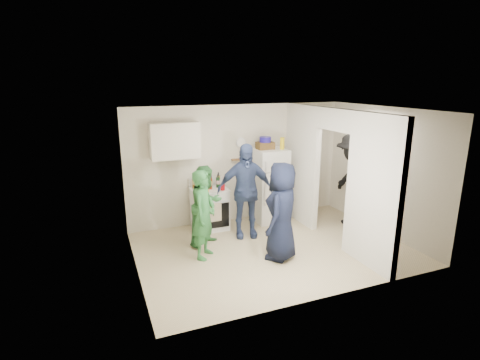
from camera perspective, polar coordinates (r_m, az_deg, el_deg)
name	(u,v)px	position (r m, az deg, el deg)	size (l,w,h in m)	color
floor	(273,249)	(6.97, 5.02, -10.39)	(4.80, 4.80, 0.00)	beige
wall_back	(239,163)	(8.04, -0.20, 2.55)	(4.80, 4.80, 0.00)	silver
wall_front	(332,214)	(5.15, 13.86, -5.08)	(4.80, 4.80, 0.00)	silver
wall_left	(132,198)	(5.89, -16.08, -2.71)	(3.40, 3.40, 0.00)	silver
wall_right	(383,171)	(7.89, 21.01, 1.30)	(3.40, 3.40, 0.00)	silver
ceiling	(276,110)	(6.32, 5.54, 10.55)	(4.80, 4.80, 0.00)	white
partition_pier_back	(302,165)	(8.04, 9.37, 2.34)	(0.12, 1.20, 2.50)	silver
partition_pier_front	(373,192)	(6.32, 19.63, -1.80)	(0.12, 1.20, 2.50)	silver
partition_header	(336,120)	(6.97, 14.43, 8.91)	(0.12, 1.00, 0.40)	silver
stove	(210,209)	(7.72, -4.66, -4.37)	(0.72, 0.60, 0.86)	white
upper_cabinet	(175,141)	(7.37, -9.92, 5.93)	(0.95, 0.34, 0.70)	silver
fridge	(270,185)	(8.06, 4.54, -0.84)	(0.65, 0.63, 1.58)	white
wicker_basket	(265,146)	(7.87, 3.85, 5.25)	(0.35, 0.25, 0.15)	brown
blue_bowl	(265,139)	(7.85, 3.87, 6.18)	(0.24, 0.24, 0.11)	#21169A
yellow_cup_stack_top	(282,143)	(7.88, 6.44, 5.56)	(0.09, 0.09, 0.25)	yellow
wall_clock	(241,143)	(7.96, 0.18, 5.72)	(0.22, 0.22, 0.03)	white
spice_shelf	(240,159)	(7.98, -0.07, 3.18)	(0.35, 0.08, 0.03)	olive
nook_window	(377,149)	(7.95, 20.21, 4.42)	(0.03, 0.70, 0.80)	black
nook_window_frame	(377,149)	(7.94, 20.13, 4.41)	(0.04, 0.76, 0.86)	white
nook_valance	(377,132)	(7.87, 20.22, 6.91)	(0.04, 0.82, 0.18)	white
yellow_cup_stack_stove	(206,186)	(7.32, -5.14, -0.92)	(0.09, 0.09, 0.25)	#FFA415
red_cup	(223,187)	(7.46, -2.67, -1.10)	(0.09, 0.09, 0.12)	#AF0B11
person_green_left	(204,215)	(6.40, -5.54, -5.27)	(0.56, 0.37, 1.55)	#2E7537
person_green_center	(207,206)	(6.91, -5.10, -3.90)	(0.73, 0.57, 1.50)	#367935
person_denim	(245,191)	(7.19, 0.77, -1.65)	(1.08, 0.45, 1.84)	#384F7A
person_navy	(282,211)	(6.35, 6.36, -4.77)	(0.83, 0.54, 1.69)	black
person_nook	(352,181)	(8.04, 16.63, -0.09)	(1.26, 0.73, 1.96)	black
bottle_a	(194,181)	(7.60, -7.04, -0.14)	(0.07, 0.07, 0.31)	brown
bottle_b	(202,184)	(7.46, -5.79, -0.60)	(0.08, 0.08, 0.26)	#194D20
bottle_c	(203,180)	(7.67, -5.64, -0.07)	(0.07, 0.07, 0.28)	#959CA2
bottle_d	(211,182)	(7.51, -4.50, -0.24)	(0.07, 0.07, 0.32)	maroon
bottle_e	(211,180)	(7.74, -4.40, -0.02)	(0.06, 0.06, 0.25)	silver
bottle_f	(218,181)	(7.63, -3.38, -0.12)	(0.07, 0.07, 0.27)	#163D1B
bottle_g	(218,179)	(7.74, -3.30, 0.14)	(0.08, 0.08, 0.29)	olive
bottle_h	(196,184)	(7.35, -6.69, -0.62)	(0.07, 0.07, 0.32)	#959BA0
bottle_i	(210,180)	(7.67, -4.58, -0.05)	(0.07, 0.07, 0.28)	#572E0E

